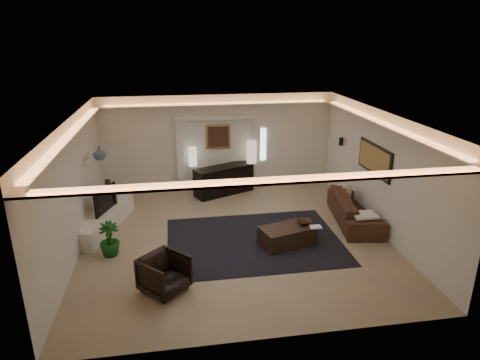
{
  "coord_description": "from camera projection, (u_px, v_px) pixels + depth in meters",
  "views": [
    {
      "loc": [
        -1.33,
        -8.85,
        4.62
      ],
      "look_at": [
        0.2,
        0.6,
        1.25
      ],
      "focal_mm": 31.52,
      "sensor_mm": 36.0,
      "label": 1
    }
  ],
  "objects": [
    {
      "name": "magazine",
      "position": [
        315.0,
        228.0,
        9.54
      ],
      "size": [
        0.27,
        0.19,
        0.03
      ],
      "primitive_type": "cube",
      "rotation": [
        0.0,
        0.0,
        -0.02
      ],
      "color": "white",
      "rests_on": "coffee_table"
    },
    {
      "name": "console",
      "position": [
        224.0,
        181.0,
        12.64
      ],
      "size": [
        1.86,
        1.25,
        0.9
      ],
      "primitive_type": "cube",
      "rotation": [
        0.0,
        0.0,
        0.43
      ],
      "color": "black",
      "rests_on": "ground"
    },
    {
      "name": "figurine",
      "position": [
        108.0,
        188.0,
        11.4
      ],
      "size": [
        0.16,
        0.16,
        0.4
      ],
      "primitive_type": "cylinder",
      "rotation": [
        0.0,
        0.0,
        -0.07
      ],
      "color": "#362414",
      "rests_on": "media_ledge"
    },
    {
      "name": "plant",
      "position": [
        109.0,
        239.0,
        9.11
      ],
      "size": [
        0.54,
        0.54,
        0.77
      ],
      "primitive_type": "imported",
      "rotation": [
        0.0,
        0.0,
        0.3
      ],
      "color": "#134D16",
      "rests_on": "ground"
    },
    {
      "name": "daylight_slit",
      "position": [
        262.0,
        144.0,
        12.97
      ],
      "size": [
        0.25,
        0.03,
        1.0
      ],
      "primitive_type": "cube",
      "color": "white",
      "rests_on": "wall_back"
    },
    {
      "name": "art_panel_gold",
      "position": [
        374.0,
        159.0,
        10.21
      ],
      "size": [
        0.02,
        1.5,
        0.62
      ],
      "primitive_type": "cube",
      "color": "tan",
      "rests_on": "wall_right"
    },
    {
      "name": "art_panel_frame",
      "position": [
        375.0,
        159.0,
        10.21
      ],
      "size": [
        0.04,
        1.64,
        0.74
      ],
      "primitive_type": "cube",
      "color": "black",
      "rests_on": "wall_right"
    },
    {
      "name": "bowl",
      "position": [
        305.0,
        223.0,
        9.73
      ],
      "size": [
        0.36,
        0.36,
        0.08
      ],
      "primitive_type": "imported",
      "rotation": [
        0.0,
        0.0,
        0.08
      ],
      "color": "black",
      "rests_on": "coffee_table"
    },
    {
      "name": "wall_front",
      "position": [
        271.0,
        259.0,
        6.23
      ],
      "size": [
        7.0,
        0.0,
        7.0
      ],
      "primitive_type": "plane",
      "rotation": [
        -1.57,
        0.0,
        0.0
      ],
      "color": "silver",
      "rests_on": "ground"
    },
    {
      "name": "painting_frame",
      "position": [
        218.0,
        137.0,
        12.66
      ],
      "size": [
        0.74,
        0.04,
        0.74
      ],
      "primitive_type": "cube",
      "color": "tan",
      "rests_on": "wall_back"
    },
    {
      "name": "lamp_right",
      "position": [
        252.0,
        155.0,
        12.79
      ],
      "size": [
        0.36,
        0.36,
        0.67
      ],
      "primitive_type": "cylinder",
      "rotation": [
        0.0,
        0.0,
        -0.26
      ],
      "color": "beige",
      "rests_on": "console"
    },
    {
      "name": "pilaster_right",
      "position": [
        256.0,
        153.0,
        12.95
      ],
      "size": [
        0.22,
        0.2,
        2.2
      ],
      "primitive_type": "cube",
      "color": "silver",
      "rests_on": "ground"
    },
    {
      "name": "wall_niche",
      "position": [
        87.0,
        162.0,
        10.21
      ],
      "size": [
        0.1,
        0.55,
        0.04
      ],
      "primitive_type": "cube",
      "color": "silver",
      "rests_on": "wall_left"
    },
    {
      "name": "lamp_left",
      "position": [
        193.0,
        158.0,
        12.5
      ],
      "size": [
        0.26,
        0.26,
        0.56
      ],
      "primitive_type": "cylinder",
      "rotation": [
        0.0,
        0.0,
        0.03
      ],
      "color": "#F2E9CE",
      "rests_on": "console"
    },
    {
      "name": "throw_pillow",
      "position": [
        349.0,
        195.0,
        11.1
      ],
      "size": [
        0.3,
        0.46,
        0.44
      ],
      "primitive_type": "cube",
      "rotation": [
        0.0,
        0.0,
        -0.42
      ],
      "color": "gray",
      "rests_on": "sofa"
    },
    {
      "name": "pilaster_left",
      "position": [
        181.0,
        157.0,
        12.6
      ],
      "size": [
        0.22,
        0.2,
        2.2
      ],
      "primitive_type": "cube",
      "color": "silver",
      "rests_on": "ground"
    },
    {
      "name": "armchair",
      "position": [
        164.0,
        274.0,
        7.85
      ],
      "size": [
        1.09,
        1.09,
        0.71
      ],
      "primitive_type": "imported",
      "rotation": [
        0.0,
        0.0,
        0.76
      ],
      "color": "black",
      "rests_on": "ground"
    },
    {
      "name": "throw_blanket",
      "position": [
        365.0,
        215.0,
        9.91
      ],
      "size": [
        0.54,
        0.45,
        0.06
      ],
      "primitive_type": "cube",
      "rotation": [
        0.0,
        0.0,
        -0.01
      ],
      "color": "white",
      "rests_on": "sofa"
    },
    {
      "name": "area_rug",
      "position": [
        254.0,
        241.0,
        9.84
      ],
      "size": [
        4.0,
        3.0,
        0.01
      ],
      "primitive_type": "cube",
      "color": "black",
      "rests_on": "ground"
    },
    {
      "name": "wall_back",
      "position": [
        218.0,
        143.0,
        12.75
      ],
      "size": [
        7.0,
        0.0,
        7.0
      ],
      "primitive_type": "plane",
      "rotation": [
        1.57,
        0.0,
        0.0
      ],
      "color": "silver",
      "rests_on": "ground"
    },
    {
      "name": "cove_soffit",
      "position": [
        235.0,
        130.0,
        9.1
      ],
      "size": [
        7.0,
        7.0,
        0.04
      ],
      "primitive_type": "cube",
      "color": "silver",
      "rests_on": "ceiling"
    },
    {
      "name": "media_ledge",
      "position": [
        103.0,
        220.0,
        10.4
      ],
      "size": [
        1.31,
        2.5,
        0.46
      ],
      "primitive_type": "cube",
      "rotation": [
        0.0,
        0.0,
        -0.3
      ],
      "color": "silver",
      "rests_on": "ground"
    },
    {
      "name": "wall_sconce",
      "position": [
        341.0,
        141.0,
        11.97
      ],
      "size": [
        0.12,
        0.12,
        0.22
      ],
      "primitive_type": "cylinder",
      "color": "black",
      "rests_on": "wall_right"
    },
    {
      "name": "floor",
      "position": [
        236.0,
        238.0,
        9.97
      ],
      "size": [
        7.0,
        7.0,
        0.0
      ],
      "primitive_type": "plane",
      "color": "tan",
      "rests_on": "ground"
    },
    {
      "name": "wall_right",
      "position": [
        381.0,
        173.0,
        10.02
      ],
      "size": [
        0.0,
        7.0,
        7.0
      ],
      "primitive_type": "plane",
      "rotation": [
        1.57,
        0.0,
        -1.57
      ],
      "color": "silver",
      "rests_on": "ground"
    },
    {
      "name": "sofa",
      "position": [
        355.0,
        209.0,
        10.75
      ],
      "size": [
        2.48,
        1.28,
        0.69
      ],
      "primitive_type": "imported",
      "rotation": [
        0.0,
        0.0,
        1.42
      ],
      "color": "#4D2F17",
      "rests_on": "ground"
    },
    {
      "name": "tv",
      "position": [
        102.0,
        200.0,
        10.31
      ],
      "size": [
        1.0,
        0.48,
        0.59
      ],
      "primitive_type": "imported",
      "rotation": [
        0.0,
        0.0,
        1.22
      ],
      "color": "black",
      "rests_on": "media_ledge"
    },
    {
      "name": "coffee_table",
      "position": [
        287.0,
        236.0,
        9.64
      ],
      "size": [
        1.36,
        0.99,
        0.46
      ],
      "primitive_type": "cube",
      "rotation": [
        0.0,
        0.0,
        0.29
      ],
      "color": "black",
      "rests_on": "ground"
    },
    {
      "name": "ceiling",
      "position": [
        235.0,
        117.0,
        9.01
      ],
      "size": [
        7.0,
        7.0,
        0.0
      ],
      "primitive_type": "plane",
      "rotation": [
        3.14,
        0.0,
        0.0
      ],
      "color": "white",
      "rests_on": "ground"
    },
    {
      "name": "wall_left",
      "position": [
        73.0,
        190.0,
        8.96
      ],
      "size": [
        0.0,
        7.0,
        7.0
      ],
      "primitive_type": "plane",
      "rotation": [
        1.57,
        0.0,
        1.57
      ],
      "color": "silver",
      "rests_on": "ground"
    },
    {
      "name": "painting_canvas",
      "position": [
        218.0,
        137.0,
        12.63
      ],
      "size": [
        0.62,
        0.02,
        0.62
      ],
      "primitive_type": "cube",
      "color": "#4C2D1E",
      "rests_on": "wall_back"
    },
    {
      "name": "ginger_jar",
      "position": [
        99.0,
        153.0,
        10.25
      ],
      "size": [
        0.41,
        0.41,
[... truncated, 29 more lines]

